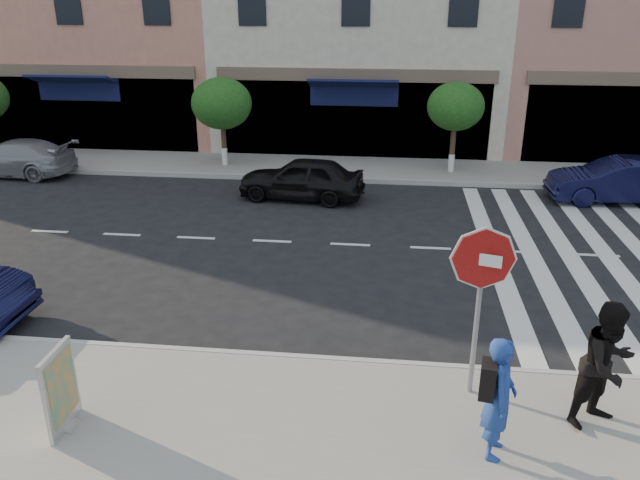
{
  "coord_description": "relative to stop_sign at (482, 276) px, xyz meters",
  "views": [
    {
      "loc": [
        0.92,
        -10.52,
        5.9
      ],
      "look_at": [
        -0.39,
        0.73,
        1.4
      ],
      "focal_mm": 35.0,
      "sensor_mm": 36.0,
      "label": 1
    }
  ],
  "objects": [
    {
      "name": "sidewalk_near",
      "position": [
        -2.29,
        -1.55,
        -2.04
      ],
      "size": [
        60.0,
        4.5,
        0.15
      ],
      "primitive_type": "cube",
      "color": "gray",
      "rests_on": "ground"
    },
    {
      "name": "car_far_mid",
      "position": [
        -4.04,
        9.8,
        -1.47
      ],
      "size": [
        3.93,
        1.93,
        1.29
      ],
      "primitive_type": "imported",
      "rotation": [
        0.0,
        0.0,
        -1.68
      ],
      "color": "black",
      "rests_on": "ground"
    },
    {
      "name": "car_far_right",
      "position": [
        5.42,
        10.58,
        -1.46
      ],
      "size": [
        4.05,
        1.56,
        1.32
      ],
      "primitive_type": "imported",
      "rotation": [
        0.0,
        0.0,
        -1.53
      ],
      "color": "black",
      "rests_on": "ground"
    },
    {
      "name": "ground",
      "position": [
        -2.29,
        2.2,
        -2.12
      ],
      "size": [
        120.0,
        120.0,
        0.0
      ],
      "primitive_type": "plane",
      "color": "black",
      "rests_on": "ground"
    },
    {
      "name": "photographer",
      "position": [
        0.17,
        -1.35,
        -1.1
      ],
      "size": [
        0.52,
        0.69,
        1.73
      ],
      "primitive_type": "imported",
      "rotation": [
        0.0,
        0.0,
        1.4
      ],
      "color": "navy",
      "rests_on": "sidewalk_near"
    },
    {
      "name": "poster_board",
      "position": [
        -5.78,
        -1.53,
        -1.35
      ],
      "size": [
        0.29,
        0.82,
        1.26
      ],
      "rotation": [
        0.0,
        0.0,
        0.0
      ],
      "color": "beige",
      "rests_on": "sidewalk_near"
    },
    {
      "name": "walker",
      "position": [
        1.75,
        -0.51,
        -1.02
      ],
      "size": [
        1.16,
        1.1,
        1.89
      ],
      "primitive_type": "imported",
      "rotation": [
        0.0,
        0.0,
        0.57
      ],
      "color": "black",
      "rests_on": "sidewalk_near"
    },
    {
      "name": "sidewalk_far",
      "position": [
        -2.29,
        13.2,
        -2.04
      ],
      "size": [
        60.0,
        3.0,
        0.15
      ],
      "primitive_type": "cube",
      "color": "gray",
      "rests_on": "ground"
    },
    {
      "name": "street_tree_c",
      "position": [
        0.71,
        13.0,
        0.24
      ],
      "size": [
        1.9,
        1.9,
        3.04
      ],
      "color": "#473323",
      "rests_on": "sidewalk_far"
    },
    {
      "name": "building_centre",
      "position": [
        -2.79,
        19.2,
        3.38
      ],
      "size": [
        11.0,
        9.0,
        11.0
      ],
      "primitive_type": "cube",
      "color": "beige",
      "rests_on": "ground"
    },
    {
      "name": "street_tree_wb",
      "position": [
        -7.29,
        13.0,
        0.19
      ],
      "size": [
        2.1,
        2.1,
        3.06
      ],
      "color": "#473323",
      "rests_on": "sidewalk_far"
    },
    {
      "name": "car_far_left",
      "position": [
        -14.26,
        11.3,
        -1.5
      ],
      "size": [
        4.32,
        2.0,
        1.22
      ],
      "primitive_type": "imported",
      "rotation": [
        0.0,
        0.0,
        -1.64
      ],
      "color": "gray",
      "rests_on": "ground"
    },
    {
      "name": "stop_sign",
      "position": [
        0.0,
        0.0,
        0.0
      ],
      "size": [
        0.93,
        0.31,
        2.73
      ],
      "rotation": [
        0.0,
        0.0,
        -0.3
      ],
      "color": "gray",
      "rests_on": "sidewalk_near"
    }
  ]
}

